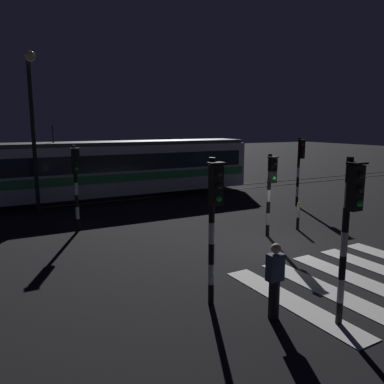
{
  "coord_description": "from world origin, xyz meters",
  "views": [
    {
      "loc": [
        -8.63,
        -9.96,
        4.2
      ],
      "look_at": [
        -1.22,
        3.96,
        1.4
      ],
      "focal_mm": 35.79,
      "sensor_mm": 36.0,
      "label": 1
    }
  ],
  "objects": [
    {
      "name": "traffic_light_median_centre",
      "position": [
        0.52,
        1.01,
        2.06
      ],
      "size": [
        0.36,
        0.42,
        3.13
      ],
      "color": "black",
      "rests_on": "ground"
    },
    {
      "name": "crosswalk_zebra",
      "position": [
        -0.0,
        -3.42,
        0.01
      ],
      "size": [
        5.84,
        4.48,
        0.02
      ],
      "color": "silver",
      "rests_on": "ground"
    },
    {
      "name": "street_lamp_trackside_left",
      "position": [
        -6.77,
        8.54,
        4.57
      ],
      "size": [
        0.44,
        1.21,
        7.21
      ],
      "color": "black",
      "rests_on": "ground"
    },
    {
      "name": "traffic_light_kerb_mid_left",
      "position": [
        -2.33,
        -4.87,
        2.35
      ],
      "size": [
        0.36,
        0.42,
        3.57
      ],
      "color": "black",
      "rests_on": "ground"
    },
    {
      "name": "ground_plane",
      "position": [
        0.0,
        0.0,
        0.0
      ],
      "size": [
        120.0,
        120.0,
        0.0
      ],
      "primitive_type": "plane",
      "color": "black"
    },
    {
      "name": "tram",
      "position": [
        -3.0,
        11.1,
        1.75
      ],
      "size": [
        17.5,
        2.58,
        4.15
      ],
      "color": "silver",
      "rests_on": "ground"
    },
    {
      "name": "traffic_light_corner_near_left",
      "position": [
        -4.25,
        -2.78,
        2.29
      ],
      "size": [
        0.36,
        0.42,
        3.47
      ],
      "color": "black",
      "rests_on": "ground"
    },
    {
      "name": "rail_near",
      "position": [
        0.0,
        10.39,
        0.01
      ],
      "size": [
        80.0,
        0.12,
        0.03
      ],
      "primitive_type": "cube",
      "color": "#59595E",
      "rests_on": "ground"
    },
    {
      "name": "traffic_light_corner_far_right",
      "position": [
        5.31,
        4.57,
        2.34
      ],
      "size": [
        0.36,
        0.42,
        3.54
      ],
      "color": "black",
      "rests_on": "ground"
    },
    {
      "name": "pedestrian_waiting_at_kerb",
      "position": [
        -3.4,
        -3.93,
        0.88
      ],
      "size": [
        0.36,
        0.24,
        1.71
      ],
      "color": "black",
      "rests_on": "ground"
    },
    {
      "name": "traffic_light_corner_far_left",
      "position": [
        -5.69,
        5.16,
        2.24
      ],
      "size": [
        0.36,
        0.42,
        3.4
      ],
      "color": "black",
      "rests_on": "ground"
    },
    {
      "name": "bollard_island_edge",
      "position": [
        2.17,
        1.25,
        0.56
      ],
      "size": [
        0.12,
        0.12,
        1.11
      ],
      "color": "black",
      "rests_on": "ground"
    },
    {
      "name": "rail_far",
      "position": [
        0.0,
        11.82,
        0.01
      ],
      "size": [
        80.0,
        0.12,
        0.03
      ],
      "primitive_type": "cube",
      "color": "#59595E",
      "rests_on": "ground"
    }
  ]
}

